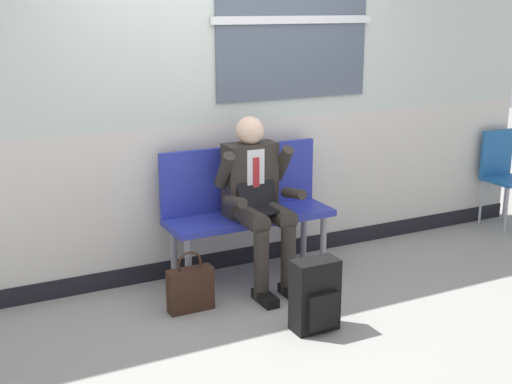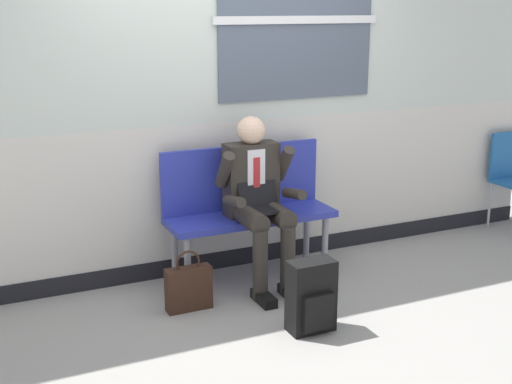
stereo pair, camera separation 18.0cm
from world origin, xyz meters
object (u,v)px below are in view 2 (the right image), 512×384
bench_with_person (247,202)px  person_seated (258,197)px  handbag (189,288)px  backpack (312,297)px  folding_chair (512,171)px

bench_with_person → person_seated: size_ratio=1.02×
bench_with_person → handbag: bench_with_person is taller
backpack → handbag: size_ratio=1.10×
bench_with_person → handbag: (-0.63, -0.42, -0.43)m
handbag → folding_chair: (3.38, 0.46, 0.38)m
bench_with_person → handbag: 0.87m
backpack → folding_chair: bearing=21.7°
bench_with_person → handbag: bearing=-146.4°
backpack → handbag: 0.89m
handbag → bench_with_person: bearing=33.6°
bench_with_person → backpack: 1.12m
person_seated → handbag: (-0.63, -0.21, -0.52)m
person_seated → backpack: bearing=-90.8°
backpack → person_seated: bearing=89.2°
bench_with_person → backpack: size_ratio=2.70×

